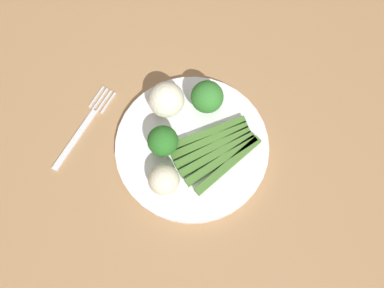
{
  "coord_description": "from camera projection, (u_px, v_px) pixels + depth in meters",
  "views": [
    {
      "loc": [
        0.15,
        -0.22,
        1.36
      ],
      "look_at": [
        0.06,
        -0.03,
        0.76
      ],
      "focal_mm": 37.06,
      "sensor_mm": 36.0,
      "label": 1
    }
  ],
  "objects": [
    {
      "name": "ground_plane",
      "position": [
        182.0,
        202.0,
        1.38
      ],
      "size": [
        6.0,
        6.0,
        0.02
      ],
      "primitive_type": "cube",
      "color": "gray"
    },
    {
      "name": "fork",
      "position": [
        84.0,
        127.0,
        0.66
      ],
      "size": [
        0.03,
        0.17,
        0.0
      ],
      "rotation": [
        0.0,
        0.0,
        1.53
      ],
      "color": "silver",
      "rests_on": "dining_table"
    },
    {
      "name": "dining_table",
      "position": [
        174.0,
        137.0,
        0.76
      ],
      "size": [
        1.31,
        1.02,
        0.74
      ],
      "color": "#9E754C",
      "rests_on": "ground_plane"
    },
    {
      "name": "broccoli_right",
      "position": [
        207.0,
        97.0,
        0.63
      ],
      "size": [
        0.05,
        0.05,
        0.06
      ],
      "color": "#609E3D",
      "rests_on": "plate"
    },
    {
      "name": "cauliflower_near_fork",
      "position": [
        166.0,
        100.0,
        0.63
      ],
      "size": [
        0.06,
        0.06,
        0.06
      ],
      "primitive_type": "sphere",
      "color": "silver",
      "rests_on": "plate"
    },
    {
      "name": "plate",
      "position": [
        192.0,
        147.0,
        0.65
      ],
      "size": [
        0.25,
        0.25,
        0.01
      ],
      "primitive_type": "cylinder",
      "color": "white",
      "rests_on": "dining_table"
    },
    {
      "name": "cauliflower_edge",
      "position": [
        164.0,
        180.0,
        0.6
      ],
      "size": [
        0.05,
        0.05,
        0.05
      ],
      "primitive_type": "sphere",
      "color": "beige",
      "rests_on": "plate"
    },
    {
      "name": "broccoli_front_left",
      "position": [
        163.0,
        141.0,
        0.61
      ],
      "size": [
        0.05,
        0.05,
        0.06
      ],
      "color": "#568E33",
      "rests_on": "plate"
    },
    {
      "name": "asparagus_bundle",
      "position": [
        216.0,
        150.0,
        0.63
      ],
      "size": [
        0.13,
        0.15,
        0.01
      ],
      "rotation": [
        0.0,
        0.0,
        4.11
      ],
      "color": "#47752D",
      "rests_on": "plate"
    }
  ]
}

